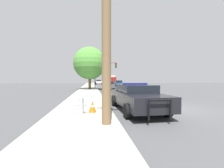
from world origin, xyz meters
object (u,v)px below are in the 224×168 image
Objects in this scene: police_car at (136,96)px; box_truck at (111,79)px; tree_sidewalk_mid at (90,63)px; car_background_midblock at (109,85)px; car_background_distant at (99,82)px; traffic_cone at (92,107)px; tree_sidewalk_far at (90,70)px; fire_hydrant at (81,104)px; traffic_light at (104,69)px; car_background_oncoming at (119,83)px; utility_pole at (106,26)px.

box_truck is (4.38, 43.85, 0.84)m from police_car.
police_car is 16.32m from tree_sidewalk_mid.
car_background_midblock is 0.62× the size of tree_sidewalk_mid.
car_background_distant reaches higher than traffic_cone.
traffic_cone is (-2.72, -16.85, -0.32)m from car_background_midblock.
traffic_cone is at bearing -89.25° from tree_sidewalk_far.
car_background_midblock is (0.34, 16.13, -0.04)m from police_car.
car_background_midblock reaches higher than fire_hydrant.
car_background_distant is (0.09, 23.64, -2.70)m from traffic_light.
car_background_oncoming is 16.46m from box_truck.
fire_hydrant is at bearing -98.06° from car_background_midblock.
box_truck is at bearing 80.80° from fire_hydrant.
box_truck reaches higher than fire_hydrant.
tree_sidewalk_mid reaches higher than fire_hydrant.
box_truck is 10.09m from tree_sidewalk_far.
fire_hydrant is 0.62m from traffic_cone.
car_background_oncoming is (4.05, 27.42, -0.03)m from police_car.
fire_hydrant is 0.12× the size of box_truck.
car_background_distant is 0.62× the size of tree_sidewalk_mid.
box_truck is (4.04, 27.73, 0.88)m from car_background_midblock.
police_car is at bearing -88.61° from car_background_midblock.
traffic_cone is at bearing 103.85° from utility_pole.
traffic_light reaches higher than fire_hydrant.
tree_sidewalk_mid is at bearing 64.00° from car_background_oncoming.
fire_hydrant is at bearing 17.68° from police_car.
car_background_midblock is 0.67× the size of tree_sidewalk_far.
car_background_oncoming is at bearing -74.70° from car_background_distant.
car_background_distant is 43.30m from traffic_cone.
car_background_distant reaches higher than car_background_oncoming.
car_background_oncoming is 13.92m from tree_sidewalk_mid.
fire_hydrant is at bearing -93.59° from car_background_distant.
traffic_cone is (-2.38, -0.73, -0.36)m from police_car.
utility_pole is 1.44× the size of traffic_light.
car_background_oncoming is (5.95, 30.09, -2.83)m from utility_pole.
traffic_cone is (0.51, 0.30, -0.17)m from fire_hydrant.
tree_sidewalk_mid reaches higher than car_background_oncoming.
traffic_cone is (-6.76, -44.58, -1.20)m from box_truck.
utility_pole is 0.96× the size of box_truck.
utility_pole is 46.99m from box_truck.
car_background_distant is at bearing 89.77° from traffic_light.
tree_sidewalk_mid reaches higher than police_car.
police_car is 3.07m from fire_hydrant.
box_truck is at bearing -87.19° from car_background_oncoming.
car_background_oncoming is at bearing -55.34° from tree_sidewalk_far.
utility_pole is (0.99, -1.64, 2.99)m from fire_hydrant.
police_car is 42.51m from car_background_distant.
police_car is 44.08m from box_truck.
box_truck reaches higher than car_background_midblock.
car_background_distant is at bearing 86.24° from fire_hydrant.
police_car is 1.12× the size of traffic_light.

